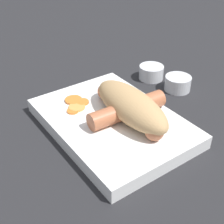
% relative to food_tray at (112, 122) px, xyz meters
% --- Properties ---
extents(ground_plane, '(3.00, 3.00, 0.00)m').
position_rel_food_tray_xyz_m(ground_plane, '(0.00, 0.00, -0.01)').
color(ground_plane, '#232326').
extents(food_tray, '(0.28, 0.20, 0.02)m').
position_rel_food_tray_xyz_m(food_tray, '(0.00, 0.00, 0.00)').
color(food_tray, white).
rests_on(food_tray, ground_plane).
extents(bread_roll, '(0.18, 0.08, 0.05)m').
position_rel_food_tray_xyz_m(bread_roll, '(0.02, 0.03, 0.04)').
color(bread_roll, tan).
rests_on(bread_roll, food_tray).
extents(sausage, '(0.18, 0.15, 0.03)m').
position_rel_food_tray_xyz_m(sausage, '(0.02, 0.02, 0.03)').
color(sausage, '#B26642').
rests_on(sausage, food_tray).
extents(pickled_veggies, '(0.07, 0.05, 0.00)m').
position_rel_food_tray_xyz_m(pickled_veggies, '(-0.07, -0.03, 0.01)').
color(pickled_veggies, orange).
rests_on(pickled_veggies, food_tray).
extents(condiment_cup_near, '(0.06, 0.06, 0.03)m').
position_rel_food_tray_xyz_m(condiment_cup_near, '(-0.03, 0.20, 0.00)').
color(condiment_cup_near, silver).
rests_on(condiment_cup_near, ground_plane).
extents(condiment_cup_far, '(0.06, 0.06, 0.03)m').
position_rel_food_tray_xyz_m(condiment_cup_far, '(-0.10, 0.18, 0.00)').
color(condiment_cup_far, silver).
rests_on(condiment_cup_far, ground_plane).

